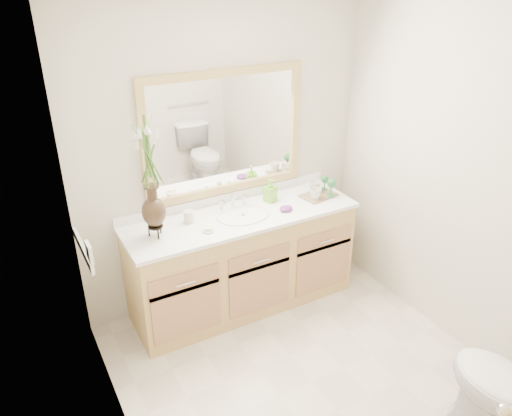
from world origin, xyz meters
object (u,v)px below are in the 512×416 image
toilet (509,396)px  tumbler (189,217)px  flower_vase (149,164)px  soap_bottle (270,191)px  tray (318,195)px

toilet → tumbler: bearing=-61.3°
flower_vase → tumbler: (0.28, 0.08, -0.50)m
toilet → tumbler: size_ratio=8.08×
flower_vase → toilet: bearing=-54.4°
soap_bottle → tray: soap_bottle is taller
toilet → tumbler: (-1.10, 2.02, 0.51)m
soap_bottle → tray: (0.40, -0.11, -0.08)m
flower_vase → tumbler: 0.58m
toilet → tray: 1.98m
tumbler → soap_bottle: size_ratio=0.54×
flower_vase → soap_bottle: bearing=5.9°
tumbler → tray: tumbler is taller
toilet → flower_vase: (-1.39, 1.94, 1.01)m
toilet → soap_bottle: size_ratio=4.35×
soap_bottle → tray: size_ratio=0.60×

